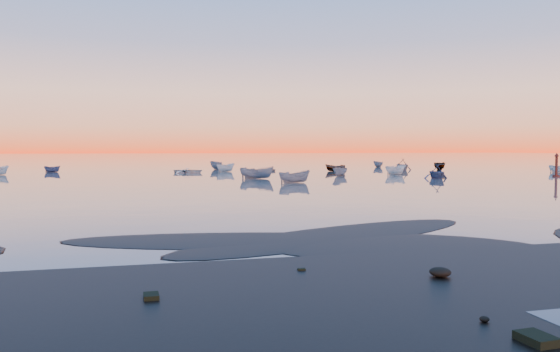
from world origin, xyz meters
name	(u,v)px	position (x,y,z in m)	size (l,w,h in m)	color
ground	(214,166)	(0.00, 100.00, 0.00)	(600.00, 600.00, 0.00)	#6D635B
mud_lobes	(519,237)	(0.00, -1.00, 0.01)	(140.00, 6.00, 0.07)	black
moored_fleet	(258,176)	(0.00, 53.00, 0.00)	(124.00, 58.00, 1.20)	white
boat_near_center	(294,183)	(0.70, 37.15, 0.00)	(3.97, 1.68, 1.37)	slate
boat_near_right	(437,178)	(20.93, 41.35, 0.00)	(3.86, 1.74, 1.35)	#39486E
channel_marker	(556,167)	(39.21, 41.37, 1.34)	(0.95, 0.95, 3.38)	#3F130D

